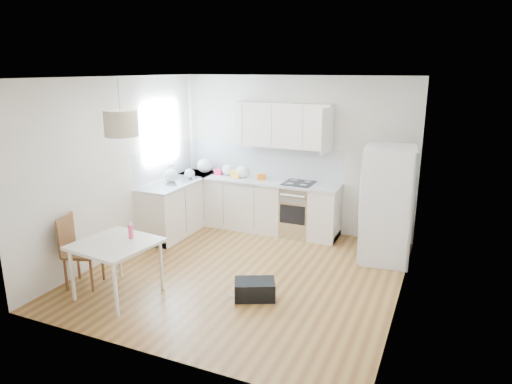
% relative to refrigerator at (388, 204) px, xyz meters
% --- Properties ---
extents(floor, '(4.20, 4.20, 0.00)m').
position_rel_refrigerator_xyz_m(floor, '(-1.75, -1.34, -0.86)').
color(floor, brown).
rests_on(floor, ground).
extents(ceiling, '(4.20, 4.20, 0.00)m').
position_rel_refrigerator_xyz_m(ceiling, '(-1.75, -1.34, 1.84)').
color(ceiling, white).
rests_on(ceiling, wall_back).
extents(wall_back, '(4.20, 0.00, 4.20)m').
position_rel_refrigerator_xyz_m(wall_back, '(-1.75, 0.76, 0.49)').
color(wall_back, beige).
rests_on(wall_back, floor).
extents(wall_left, '(0.00, 4.20, 4.20)m').
position_rel_refrigerator_xyz_m(wall_left, '(-3.85, -1.34, 0.49)').
color(wall_left, beige).
rests_on(wall_left, floor).
extents(wall_right, '(0.00, 4.20, 4.20)m').
position_rel_refrigerator_xyz_m(wall_right, '(0.35, -1.34, 0.49)').
color(wall_right, beige).
rests_on(wall_right, floor).
extents(window_glassblock, '(0.02, 1.00, 1.00)m').
position_rel_refrigerator_xyz_m(window_glassblock, '(-3.83, -0.19, 0.89)').
color(window_glassblock, '#BFE0F9').
rests_on(window_glassblock, wall_left).
extents(cabinets_back, '(3.00, 0.60, 0.88)m').
position_rel_refrigerator_xyz_m(cabinets_back, '(-2.35, 0.46, -0.42)').
color(cabinets_back, white).
rests_on(cabinets_back, floor).
extents(cabinets_left, '(0.60, 1.80, 0.88)m').
position_rel_refrigerator_xyz_m(cabinets_left, '(-3.55, -0.14, -0.42)').
color(cabinets_left, white).
rests_on(cabinets_left, floor).
extents(counter_back, '(3.02, 0.64, 0.04)m').
position_rel_refrigerator_xyz_m(counter_back, '(-2.35, 0.46, 0.04)').
color(counter_back, silver).
rests_on(counter_back, cabinets_back).
extents(counter_left, '(0.64, 1.82, 0.04)m').
position_rel_refrigerator_xyz_m(counter_left, '(-3.55, -0.14, 0.04)').
color(counter_left, silver).
rests_on(counter_left, cabinets_left).
extents(backsplash_back, '(3.00, 0.01, 0.58)m').
position_rel_refrigerator_xyz_m(backsplash_back, '(-2.35, 0.75, 0.35)').
color(backsplash_back, silver).
rests_on(backsplash_back, wall_back).
extents(backsplash_left, '(0.01, 1.80, 0.58)m').
position_rel_refrigerator_xyz_m(backsplash_left, '(-3.84, -0.14, 0.35)').
color(backsplash_left, silver).
rests_on(backsplash_left, wall_left).
extents(upper_cabinets, '(1.70, 0.32, 0.75)m').
position_rel_refrigerator_xyz_m(upper_cabinets, '(-1.90, 0.60, 1.02)').
color(upper_cabinets, white).
rests_on(upper_cabinets, wall_back).
extents(range_oven, '(0.50, 0.61, 0.88)m').
position_rel_refrigerator_xyz_m(range_oven, '(-1.55, 0.46, -0.42)').
color(range_oven, silver).
rests_on(range_oven, floor).
extents(sink, '(0.50, 0.80, 0.16)m').
position_rel_refrigerator_xyz_m(sink, '(-3.55, -0.19, 0.06)').
color(sink, silver).
rests_on(sink, counter_left).
extents(refrigerator, '(0.91, 0.94, 1.72)m').
position_rel_refrigerator_xyz_m(refrigerator, '(0.00, 0.00, 0.00)').
color(refrigerator, white).
rests_on(refrigerator, floor).
extents(dining_table, '(1.02, 1.02, 0.72)m').
position_rel_refrigerator_xyz_m(dining_table, '(-2.94, -2.56, -0.22)').
color(dining_table, '#BDB5A1').
rests_on(dining_table, floor).
extents(dining_chair, '(0.51, 0.51, 0.97)m').
position_rel_refrigerator_xyz_m(dining_chair, '(-3.53, -2.52, -0.38)').
color(dining_chair, '#4F3217').
rests_on(dining_chair, floor).
extents(drink_bottle, '(0.07, 0.07, 0.22)m').
position_rel_refrigerator_xyz_m(drink_bottle, '(-2.85, -2.36, -0.03)').
color(drink_bottle, '#E84066').
rests_on(drink_bottle, dining_table).
extents(gym_bag, '(0.60, 0.51, 0.23)m').
position_rel_refrigerator_xyz_m(gym_bag, '(-1.31, -1.94, -0.74)').
color(gym_bag, black).
rests_on(gym_bag, floor).
extents(pendant_lamp, '(0.48, 0.48, 0.31)m').
position_rel_refrigerator_xyz_m(pendant_lamp, '(-2.84, -2.40, 1.32)').
color(pendant_lamp, '#C3B596').
rests_on(pendant_lamp, ceiling).
extents(grocery_bag_a, '(0.29, 0.25, 0.26)m').
position_rel_refrigerator_xyz_m(grocery_bag_a, '(-3.42, 0.54, 0.19)').
color(grocery_bag_a, white).
rests_on(grocery_bag_a, counter_back).
extents(grocery_bag_b, '(0.22, 0.19, 0.20)m').
position_rel_refrigerator_xyz_m(grocery_bag_b, '(-2.92, 0.51, 0.16)').
color(grocery_bag_b, white).
rests_on(grocery_bag_b, counter_back).
extents(grocery_bag_c, '(0.24, 0.21, 0.22)m').
position_rel_refrigerator_xyz_m(grocery_bag_c, '(-2.60, 0.46, 0.17)').
color(grocery_bag_c, white).
rests_on(grocery_bag_c, counter_back).
extents(grocery_bag_d, '(0.19, 0.16, 0.17)m').
position_rel_refrigerator_xyz_m(grocery_bag_d, '(-3.44, 0.04, 0.15)').
color(grocery_bag_d, white).
rests_on(grocery_bag_d, counter_back).
extents(grocery_bag_e, '(0.25, 0.22, 0.23)m').
position_rel_refrigerator_xyz_m(grocery_bag_e, '(-3.59, -0.33, 0.17)').
color(grocery_bag_e, white).
rests_on(grocery_bag_e, counter_left).
extents(snack_orange, '(0.18, 0.16, 0.10)m').
position_rel_refrigerator_xyz_m(snack_orange, '(-2.23, 0.45, 0.11)').
color(snack_orange, '#D36312').
rests_on(snack_orange, counter_back).
extents(snack_yellow, '(0.19, 0.13, 0.12)m').
position_rel_refrigerator_xyz_m(snack_yellow, '(-2.72, 0.44, 0.12)').
color(snack_yellow, yellow).
rests_on(snack_yellow, counter_back).
extents(snack_red, '(0.15, 0.09, 0.10)m').
position_rel_refrigerator_xyz_m(snack_red, '(-3.10, 0.49, 0.11)').
color(snack_red, '#C4183D').
rests_on(snack_red, counter_back).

